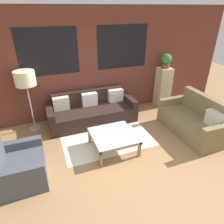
{
  "coord_description": "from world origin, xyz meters",
  "views": [
    {
      "loc": [
        -1.26,
        -2.62,
        2.74
      ],
      "look_at": [
        0.21,
        1.26,
        0.55
      ],
      "focal_mm": 32.0,
      "sensor_mm": 36.0,
      "label": 1
    }
  ],
  "objects_px": {
    "couch_dark": "(92,111)",
    "coffee_table": "(113,137)",
    "floor_lamp": "(25,80)",
    "settee_vintage": "(193,121)",
    "drawer_cabinet": "(163,87)",
    "potted_plant": "(166,60)",
    "armchair_corner": "(19,167)"
  },
  "relations": [
    {
      "from": "armchair_corner",
      "to": "potted_plant",
      "type": "bearing_deg",
      "value": 23.58
    },
    {
      "from": "floor_lamp",
      "to": "potted_plant",
      "type": "bearing_deg",
      "value": 1.19
    },
    {
      "from": "drawer_cabinet",
      "to": "potted_plant",
      "type": "height_order",
      "value": "potted_plant"
    },
    {
      "from": "couch_dark",
      "to": "settee_vintage",
      "type": "relative_size",
      "value": 1.36
    },
    {
      "from": "coffee_table",
      "to": "floor_lamp",
      "type": "relative_size",
      "value": 0.6
    },
    {
      "from": "drawer_cabinet",
      "to": "couch_dark",
      "type": "bearing_deg",
      "value": -174.65
    },
    {
      "from": "coffee_table",
      "to": "floor_lamp",
      "type": "distance_m",
      "value": 2.36
    },
    {
      "from": "armchair_corner",
      "to": "floor_lamp",
      "type": "distance_m",
      "value": 2.0
    },
    {
      "from": "settee_vintage",
      "to": "coffee_table",
      "type": "xyz_separation_m",
      "value": [
        -2.04,
        0.07,
        0.01
      ]
    },
    {
      "from": "potted_plant",
      "to": "floor_lamp",
      "type": "bearing_deg",
      "value": -178.81
    },
    {
      "from": "floor_lamp",
      "to": "drawer_cabinet",
      "type": "bearing_deg",
      "value": 1.19
    },
    {
      "from": "potted_plant",
      "to": "drawer_cabinet",
      "type": "bearing_deg",
      "value": -90.0
    },
    {
      "from": "couch_dark",
      "to": "armchair_corner",
      "type": "relative_size",
      "value": 2.45
    },
    {
      "from": "couch_dark",
      "to": "settee_vintage",
      "type": "bearing_deg",
      "value": -33.49
    },
    {
      "from": "couch_dark",
      "to": "armchair_corner",
      "type": "bearing_deg",
      "value": -138.31
    },
    {
      "from": "armchair_corner",
      "to": "floor_lamp",
      "type": "xyz_separation_m",
      "value": [
        0.29,
        1.7,
        1.01
      ]
    },
    {
      "from": "settee_vintage",
      "to": "armchair_corner",
      "type": "relative_size",
      "value": 1.8
    },
    {
      "from": "settee_vintage",
      "to": "potted_plant",
      "type": "distance_m",
      "value": 1.96
    },
    {
      "from": "armchair_corner",
      "to": "coffee_table",
      "type": "distance_m",
      "value": 1.86
    },
    {
      "from": "settee_vintage",
      "to": "potted_plant",
      "type": "bearing_deg",
      "value": 83.53
    },
    {
      "from": "couch_dark",
      "to": "drawer_cabinet",
      "type": "bearing_deg",
      "value": 5.35
    },
    {
      "from": "couch_dark",
      "to": "coffee_table",
      "type": "bearing_deg",
      "value": -85.87
    },
    {
      "from": "coffee_table",
      "to": "armchair_corner",
      "type": "bearing_deg",
      "value": -173.35
    },
    {
      "from": "potted_plant",
      "to": "settee_vintage",
      "type": "bearing_deg",
      "value": -96.47
    },
    {
      "from": "settee_vintage",
      "to": "drawer_cabinet",
      "type": "xyz_separation_m",
      "value": [
        0.18,
        1.63,
        0.27
      ]
    },
    {
      "from": "settee_vintage",
      "to": "armchair_corner",
      "type": "height_order",
      "value": "settee_vintage"
    },
    {
      "from": "coffee_table",
      "to": "settee_vintage",
      "type": "bearing_deg",
      "value": -1.95
    },
    {
      "from": "couch_dark",
      "to": "coffee_table",
      "type": "distance_m",
      "value": 1.35
    },
    {
      "from": "drawer_cabinet",
      "to": "potted_plant",
      "type": "relative_size",
      "value": 2.86
    },
    {
      "from": "coffee_table",
      "to": "floor_lamp",
      "type": "height_order",
      "value": "floor_lamp"
    },
    {
      "from": "drawer_cabinet",
      "to": "settee_vintage",
      "type": "bearing_deg",
      "value": -96.47
    },
    {
      "from": "coffee_table",
      "to": "drawer_cabinet",
      "type": "height_order",
      "value": "drawer_cabinet"
    }
  ]
}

